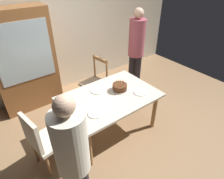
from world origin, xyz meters
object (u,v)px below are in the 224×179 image
object	(u,v)px
person_guest	(136,48)
chair_spindle_back	(95,83)
plate_far_side	(97,91)
chair_upholstered	(42,139)
china_cabinet	(24,62)
plate_near_guest	(140,92)
birthday_cake	(120,87)
plate_near_celebrant	(96,113)
person_celebrant	(73,157)
dining_table	(110,100)

from	to	relation	value
person_guest	chair_spindle_back	bearing A→B (deg)	169.68
plate_far_side	chair_upholstered	bearing A→B (deg)	-165.82
chair_upholstered	china_cabinet	size ratio (longest dim) A/B	0.50
plate_near_guest	china_cabinet	size ratio (longest dim) A/B	0.12
plate_far_side	birthday_cake	bearing A→B (deg)	-33.08
plate_near_celebrant	person_celebrant	distance (m)	0.92
chair_upholstered	china_cabinet	distance (m)	1.69
dining_table	plate_far_side	bearing A→B (deg)	108.17
birthday_cake	chair_spindle_back	xyz separation A→B (m)	(0.02, 0.81, -0.32)
plate_far_side	person_guest	xyz separation A→B (m)	(1.25, 0.44, 0.31)
plate_near_guest	plate_far_side	bearing A→B (deg)	138.96
birthday_cake	person_celebrant	world-z (taller)	person_celebrant
person_celebrant	china_cabinet	distance (m)	2.42
dining_table	chair_spindle_back	world-z (taller)	chair_spindle_back
chair_spindle_back	china_cabinet	size ratio (longest dim) A/B	0.50
person_celebrant	plate_near_celebrant	bearing A→B (deg)	43.76
birthday_cake	plate_near_guest	bearing A→B (deg)	-49.66
plate_near_celebrant	person_celebrant	xyz separation A→B (m)	(-0.65, -0.62, 0.22)
person_celebrant	person_guest	distance (m)	2.70
plate_near_celebrant	china_cabinet	world-z (taller)	china_cabinet
birthday_cake	china_cabinet	xyz separation A→B (m)	(-1.04, 1.53, 0.18)
chair_spindle_back	person_celebrant	bearing A→B (deg)	-127.90
plate_near_celebrant	chair_spindle_back	size ratio (longest dim) A/B	0.23
plate_far_side	china_cabinet	distance (m)	1.53
plate_near_guest	person_guest	size ratio (longest dim) A/B	0.12
plate_near_celebrant	china_cabinet	size ratio (longest dim) A/B	0.12
plate_far_side	plate_near_guest	distance (m)	0.70
chair_spindle_back	chair_upholstered	bearing A→B (deg)	-147.83
plate_near_celebrant	chair_spindle_back	distance (m)	1.28
chair_upholstered	china_cabinet	bearing A→B (deg)	78.08
plate_near_celebrant	person_guest	xyz separation A→B (m)	(1.59, 0.89, 0.31)
chair_spindle_back	person_celebrant	distance (m)	2.19
plate_near_guest	china_cabinet	xyz separation A→B (m)	(-1.26, 1.79, 0.23)
dining_table	chair_upholstered	world-z (taller)	chair_upholstered
chair_spindle_back	birthday_cake	bearing A→B (deg)	-91.18
plate_near_guest	chair_spindle_back	bearing A→B (deg)	100.80
plate_near_celebrant	plate_near_guest	distance (m)	0.87
china_cabinet	chair_spindle_back	bearing A→B (deg)	-34.50
chair_spindle_back	china_cabinet	world-z (taller)	china_cabinet
plate_far_side	plate_near_celebrant	bearing A→B (deg)	-126.45
chair_spindle_back	chair_upholstered	distance (m)	1.64
chair_upholstered	person_celebrant	bearing A→B (deg)	-84.45
plate_near_guest	chair_upholstered	bearing A→B (deg)	173.21
birthday_cake	chair_upholstered	distance (m)	1.40
plate_near_celebrant	chair_upholstered	world-z (taller)	chair_upholstered
person_celebrant	person_guest	world-z (taller)	person_guest
china_cabinet	plate_near_guest	bearing A→B (deg)	-54.91
birthday_cake	chair_upholstered	size ratio (longest dim) A/B	0.29
chair_spindle_back	china_cabinet	bearing A→B (deg)	145.50
birthday_cake	chair_spindle_back	size ratio (longest dim) A/B	0.29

